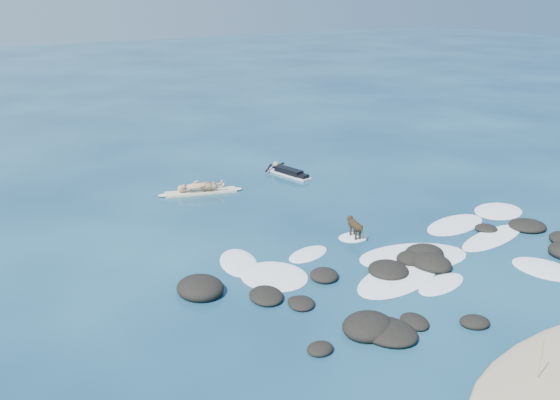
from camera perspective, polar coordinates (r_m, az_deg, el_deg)
ground at (r=21.19m, az=9.87°, el=-4.53°), size 160.00×160.00×0.00m
reef_rocks at (r=19.66m, az=13.58°, el=-6.40°), size 14.47×6.59×0.60m
breaking_foam at (r=21.32m, az=13.90°, el=-4.66°), size 13.14×7.87×0.12m
standing_surfer_rig at (r=26.35m, az=-7.32°, el=2.28°), size 3.55×1.40×2.05m
paddling_surfer_rig at (r=28.80m, az=0.75°, el=2.58°), size 1.34×2.74×0.47m
dog at (r=21.80m, az=6.85°, el=-2.30°), size 0.43×1.15×0.73m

